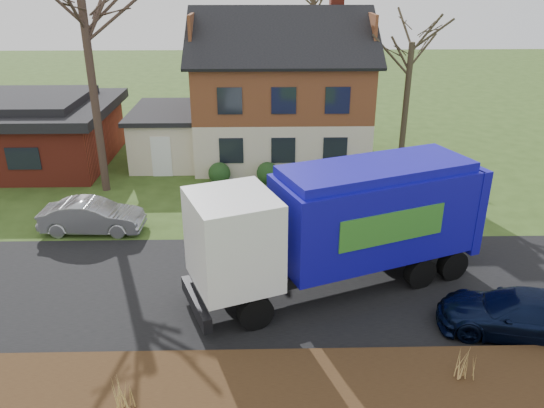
{
  "coord_description": "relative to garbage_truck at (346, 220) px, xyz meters",
  "views": [
    {
      "loc": [
        0.84,
        -15.11,
        9.62
      ],
      "look_at": [
        1.25,
        2.5,
        1.94
      ],
      "focal_mm": 35.0,
      "sensor_mm": 36.0,
      "label": 1
    }
  ],
  "objects": [
    {
      "name": "main_house",
      "position": [
        -2.07,
        13.8,
        1.64
      ],
      "size": [
        12.95,
        8.95,
        9.26
      ],
      "color": "beige",
      "rests_on": "ground"
    },
    {
      "name": "grass_clump_mid",
      "position": [
        -5.9,
        -5.77,
        -1.59
      ],
      "size": [
        0.36,
        0.3,
        1.0
      ],
      "color": "tan",
      "rests_on": "mulch_verge"
    },
    {
      "name": "ranch_house",
      "position": [
        -15.56,
        12.89,
        -0.58
      ],
      "size": [
        9.8,
        8.2,
        3.7
      ],
      "color": "maroon",
      "rests_on": "ground"
    },
    {
      "name": "grass_clump_east",
      "position": [
        2.33,
        -4.88,
        -1.67
      ],
      "size": [
        0.34,
        0.28,
        0.86
      ],
      "color": "tan",
      "rests_on": "mulch_verge"
    },
    {
      "name": "navy_wagon",
      "position": [
        4.72,
        -2.76,
        -1.72
      ],
      "size": [
        4.96,
        3.05,
        1.34
      ],
      "primitive_type": "imported",
      "rotation": [
        0.0,
        0.0,
        -1.84
      ],
      "color": "black",
      "rests_on": "ground"
    },
    {
      "name": "road",
      "position": [
        -3.56,
        -0.11,
        -2.38
      ],
      "size": [
        80.0,
        7.0,
        0.02
      ],
      "primitive_type": "cube",
      "color": "black",
      "rests_on": "ground"
    },
    {
      "name": "tree_front_east",
      "position": [
        4.69,
        11.19,
        5.25
      ],
      "size": [
        3.39,
        3.39,
        9.4
      ],
      "color": "#3B3223",
      "rests_on": "ground"
    },
    {
      "name": "mulch_verge",
      "position": [
        -3.56,
        -5.41,
        -2.24
      ],
      "size": [
        80.0,
        3.5,
        0.3
      ],
      "primitive_type": "cube",
      "color": "#311D10",
      "rests_on": "ground"
    },
    {
      "name": "garbage_truck",
      "position": [
        0.0,
        0.0,
        0.0
      ],
      "size": [
        9.97,
        5.92,
        4.15
      ],
      "rotation": [
        0.0,
        0.0,
        0.37
      ],
      "color": "black",
      "rests_on": "ground"
    },
    {
      "name": "silver_sedan",
      "position": [
        -9.5,
        4.25,
        -1.72
      ],
      "size": [
        4.11,
        1.56,
        1.34
      ],
      "primitive_type": "imported",
      "rotation": [
        0.0,
        0.0,
        1.53
      ],
      "color": "#94979B",
      "rests_on": "ground"
    },
    {
      "name": "ground",
      "position": [
        -3.56,
        -0.11,
        -2.39
      ],
      "size": [
        120.0,
        120.0,
        0.0
      ],
      "primitive_type": "plane",
      "color": "#304818",
      "rests_on": "ground"
    }
  ]
}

